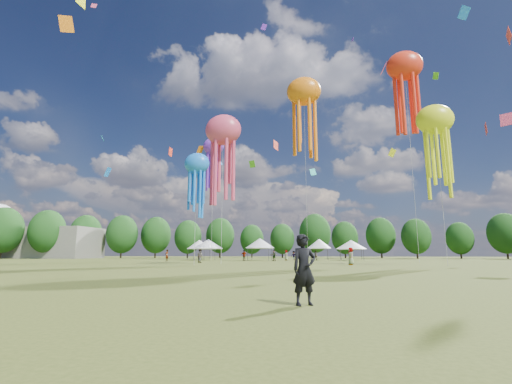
# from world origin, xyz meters

# --- Properties ---
(ground) EXTENTS (300.00, 300.00, 0.00)m
(ground) POSITION_xyz_m (0.00, 0.00, 0.00)
(ground) COLOR #384416
(ground) RESTS_ON ground
(observer_main) EXTENTS (0.73, 0.65, 1.67)m
(observer_main) POSITION_xyz_m (7.21, -3.48, 0.83)
(observer_main) COLOR black
(observer_main) RESTS_ON ground
(spectator_near) EXTENTS (1.10, 1.08, 1.79)m
(spectator_near) POSITION_xyz_m (-8.54, 33.50, 0.90)
(spectator_near) COLOR gray
(spectator_near) RESTS_ON ground
(spectators_far) EXTENTS (28.80, 29.70, 1.87)m
(spectators_far) POSITION_xyz_m (0.35, 48.21, 0.90)
(spectators_far) COLOR gray
(spectators_far) RESTS_ON ground
(festival_tents) EXTENTS (35.75, 11.91, 4.04)m
(festival_tents) POSITION_xyz_m (-3.29, 55.59, 3.01)
(festival_tents) COLOR #47474C
(festival_tents) RESTS_ON ground
(show_kites) EXTENTS (36.35, 26.68, 30.42)m
(show_kites) POSITION_xyz_m (6.64, 37.11, 20.38)
(show_kites) COLOR #E44365
(show_kites) RESTS_ON ground
(small_kites) EXTENTS (69.68, 59.48, 44.87)m
(small_kites) POSITION_xyz_m (-1.58, 39.67, 30.19)
(small_kites) COLOR #E44365
(small_kites) RESTS_ON ground
(treeline) EXTENTS (201.57, 95.24, 13.43)m
(treeline) POSITION_xyz_m (-3.87, 62.51, 6.54)
(treeline) COLOR #38281C
(treeline) RESTS_ON ground
(hangar) EXTENTS (40.00, 12.00, 8.00)m
(hangar) POSITION_xyz_m (-72.00, 72.00, 4.00)
(hangar) COLOR gray
(hangar) RESTS_ON ground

